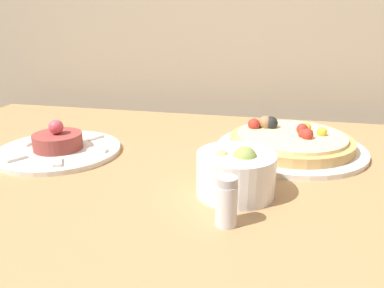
% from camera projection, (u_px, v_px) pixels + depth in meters
% --- Properties ---
extents(dining_table, '(1.46, 0.78, 0.73)m').
position_uv_depth(dining_table, '(211.00, 210.00, 0.74)').
color(dining_table, '#AD7F51').
rests_on(dining_table, ground_plane).
extents(pizza_plate, '(0.31, 0.31, 0.06)m').
position_uv_depth(pizza_plate, '(290.00, 143.00, 0.80)').
color(pizza_plate, silver).
rests_on(pizza_plate, dining_table).
extents(tartare_plate, '(0.26, 0.26, 0.07)m').
position_uv_depth(tartare_plate, '(59.00, 147.00, 0.79)').
color(tartare_plate, silver).
rests_on(tartare_plate, dining_table).
extents(small_bowl, '(0.13, 0.13, 0.08)m').
position_uv_depth(small_bowl, '(236.00, 172.00, 0.60)').
color(small_bowl, white).
rests_on(small_bowl, dining_table).
extents(salt_shaker, '(0.03, 0.03, 0.07)m').
position_uv_depth(salt_shaker, '(226.00, 202.00, 0.51)').
color(salt_shaker, silver).
rests_on(salt_shaker, dining_table).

